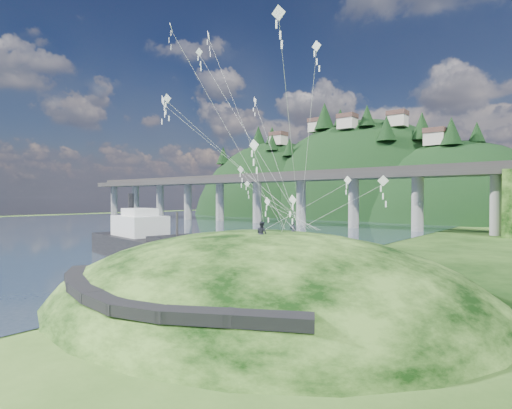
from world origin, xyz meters
The scene contains 10 objects.
ground centered at (0.00, 0.00, 0.00)m, with size 320.00×320.00×0.00m, color black.
water centered at (-72.00, 30.00, 0.01)m, with size 240.00×240.00×0.00m, color #33455D.
grass_hill centered at (8.00, 2.00, -1.50)m, with size 36.00×32.00×13.00m.
footpath centered at (7.46, -9.74, 2.08)m, with size 22.29×5.84×0.83m.
bridge centered at (-26.46, 70.07, 9.70)m, with size 160.00×11.00×15.00m.
far_ridge centered at (-43.58, 122.17, -7.44)m, with size 153.00×70.00×94.50m.
work_barge centered at (-13.65, 6.96, 2.05)m, with size 24.16×10.47×8.19m.
wooden_dock centered at (-9.15, 4.54, 0.43)m, with size 13.29×7.57×0.97m.
kite_flyers centered at (9.07, 1.34, 5.84)m, with size 1.17×4.34×1.87m.
kite_swarm centered at (5.33, 2.99, 14.25)m, with size 20.56×16.85×17.82m.
Camera 1 is at (27.31, -22.73, 7.65)m, focal length 28.00 mm.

